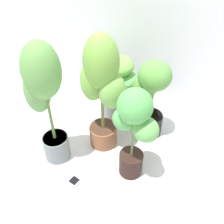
% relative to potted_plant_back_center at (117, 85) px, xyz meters
% --- Properties ---
extents(ground_plane, '(8.00, 8.00, 0.00)m').
position_rel_potted_plant_back_center_xyz_m(ground_plane, '(-0.03, -0.49, -0.36)').
color(ground_plane, silver).
rests_on(ground_plane, ground).
extents(potted_plant_back_center, '(0.43, 0.33, 0.64)m').
position_rel_potted_plant_back_center_xyz_m(potted_plant_back_center, '(0.00, 0.00, 0.00)').
color(potted_plant_back_center, slate).
rests_on(potted_plant_back_center, ground).
extents(potted_plant_back_right, '(0.40, 0.37, 0.74)m').
position_rel_potted_plant_back_center_xyz_m(potted_plant_back_right, '(0.32, -0.15, 0.07)').
color(potted_plant_back_right, black).
rests_on(potted_plant_back_right, ground).
extents(potted_plant_front_left, '(0.33, 0.29, 1.05)m').
position_rel_potted_plant_back_center_xyz_m(potted_plant_front_left, '(-0.37, -0.64, 0.29)').
color(potted_plant_front_left, gray).
rests_on(potted_plant_front_left, ground).
extents(potted_plant_center, '(0.39, 0.28, 1.03)m').
position_rel_potted_plant_back_center_xyz_m(potted_plant_center, '(-0.02, -0.39, 0.25)').
color(potted_plant_center, '#915839').
rests_on(potted_plant_center, ground).
extents(potted_plant_front_right, '(0.38, 0.34, 0.80)m').
position_rel_potted_plant_back_center_xyz_m(potted_plant_front_right, '(0.28, -0.64, 0.14)').
color(potted_plant_front_right, black).
rests_on(potted_plant_front_right, ground).
extents(hygrometer_box, '(0.10, 0.10, 0.03)m').
position_rel_potted_plant_back_center_xyz_m(hygrometer_box, '(-0.11, -0.86, -0.35)').
color(hygrometer_box, white).
rests_on(hygrometer_box, ground).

